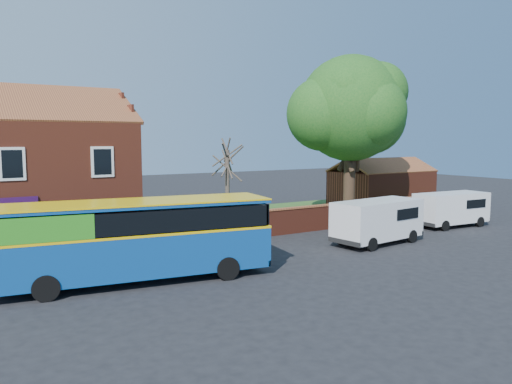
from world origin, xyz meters
TOP-DOWN VIEW (x-y plane):
  - ground at (0.00, 0.00)m, footprint 120.00×120.00m
  - pavement at (-7.00, 5.75)m, footprint 18.00×3.50m
  - kerb at (-7.00, 4.00)m, footprint 18.00×0.15m
  - grass_strip at (13.00, 13.00)m, footprint 26.00×12.00m
  - shop_building at (-7.02, 11.50)m, footprint 12.30×8.13m
  - boundary_wall at (13.00, 7.00)m, footprint 22.00×0.38m
  - outbuilding at (22.00, 13.00)m, footprint 8.20×5.06m
  - bus at (-3.58, 2.01)m, footprint 10.97×4.28m
  - van_near at (10.36, 2.09)m, footprint 5.60×2.71m
  - van_far at (18.43, 3.39)m, footprint 5.19×2.41m
  - large_tree at (15.59, 10.17)m, footprint 9.61×7.60m
  - bare_tree at (5.63, 10.51)m, footprint 2.06×2.46m

SIDE VIEW (x-z plane):
  - ground at x=0.00m, z-range 0.00..0.00m
  - grass_strip at x=13.00m, z-range 0.00..0.04m
  - pavement at x=-7.00m, z-range 0.00..0.12m
  - kerb at x=-7.00m, z-range 0.00..0.14m
  - boundary_wall at x=13.00m, z-range 0.01..1.61m
  - van_far at x=18.43m, z-range 0.13..2.35m
  - van_near at x=10.36m, z-range 0.14..2.52m
  - outbuilding at x=22.00m, z-range -0.48..3.69m
  - bus at x=-3.58m, z-range 0.22..3.47m
  - bare_tree at x=5.63m, z-range 0.07..5.58m
  - shop_building at x=-7.02m, z-range -1.84..8.66m
  - large_tree at x=15.59m, z-range 1.81..13.53m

